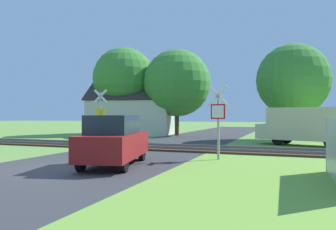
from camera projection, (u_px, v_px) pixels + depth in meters
name	position (u px, v px, depth m)	size (l,w,h in m)	color
ground_plane	(70.00, 168.00, 10.99)	(160.00, 160.00, 0.00)	#6B9942
road_asphalt	(102.00, 160.00, 12.86)	(6.49, 80.00, 0.01)	#38383A
grass_verge	(256.00, 199.00, 6.93)	(6.00, 20.00, 0.01)	#75A83B
rail_track	(153.00, 147.00, 17.60)	(60.00, 2.60, 0.22)	#422D1E
stop_sign_near	(218.00, 117.00, 13.14)	(0.87, 0.18, 2.98)	#9E9EA5
crossing_sign_far	(100.00, 112.00, 21.09)	(0.85, 0.28, 3.47)	#9E9EA5
house	(132.00, 115.00, 30.61)	(8.53, 6.74, 5.07)	beige
tree_left	(124.00, 79.00, 30.77)	(5.81, 5.81, 8.15)	#513823
tree_right	(293.00, 80.00, 23.60)	(5.20, 5.20, 6.94)	#513823
tree_center	(177.00, 83.00, 28.99)	(5.94, 5.94, 7.62)	#513823
mail_truck	(304.00, 125.00, 19.25)	(5.23, 3.25, 2.24)	beige
parked_car	(114.00, 140.00, 11.55)	(2.51, 4.27, 1.78)	maroon
fence_panel	(336.00, 151.00, 8.45)	(0.13, 4.00, 1.70)	#9E9EA5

